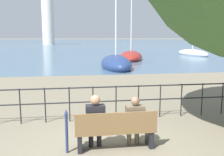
{
  "coord_description": "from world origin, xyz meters",
  "views": [
    {
      "loc": [
        -0.87,
        -5.31,
        2.51
      ],
      "look_at": [
        0.0,
        0.5,
        1.54
      ],
      "focal_mm": 40.0,
      "sensor_mm": 36.0,
      "label": 1
    }
  ],
  "objects": [
    {
      "name": "park_bench",
      "position": [
        0.0,
        -0.06,
        0.43
      ],
      "size": [
        1.81,
        0.45,
        0.9
      ],
      "color": "brown",
      "rests_on": "ground_plane"
    },
    {
      "name": "ground_plane",
      "position": [
        0.0,
        0.0,
        0.0
      ],
      "size": [
        1000.0,
        1000.0,
        0.0
      ],
      "primitive_type": "plane",
      "color": "#7A705B"
    },
    {
      "name": "harbor_water",
      "position": [
        0.0,
        161.14,
        0.0
      ],
      "size": [
        600.0,
        300.0,
        0.01
      ],
      "color": "slate",
      "rests_on": "ground_plane"
    },
    {
      "name": "sailboat_0",
      "position": [
        2.47,
        14.77,
        0.34
      ],
      "size": [
        2.37,
        5.94,
        9.14
      ],
      "rotation": [
        0.0,
        0.0,
        -0.0
      ],
      "color": "navy",
      "rests_on": "ground_plane"
    },
    {
      "name": "seated_person_left",
      "position": [
        -0.45,
        0.01,
        0.69
      ],
      "size": [
        0.42,
        0.35,
        1.26
      ],
      "color": "black",
      "rests_on": "ground_plane"
    },
    {
      "name": "seated_person_right",
      "position": [
        0.45,
        0.02,
        0.65
      ],
      "size": [
        0.41,
        0.35,
        1.19
      ],
      "color": "brown",
      "rests_on": "ground_plane"
    },
    {
      "name": "harbor_lighthouse",
      "position": [
        -9.66,
        85.04,
        9.22
      ],
      "size": [
        4.08,
        4.08,
        19.83
      ],
      "color": "silver",
      "rests_on": "ground_plane"
    },
    {
      "name": "promenade_railing",
      "position": [
        -0.0,
        2.01,
        0.69
      ],
      "size": [
        13.44,
        0.04,
        1.05
      ],
      "color": "black",
      "rests_on": "ground_plane"
    },
    {
      "name": "sailboat_4",
      "position": [
        15.5,
        27.68,
        0.27
      ],
      "size": [
        2.67,
        6.95,
        7.5
      ],
      "rotation": [
        0.0,
        0.0,
        0.13
      ],
      "color": "silver",
      "rests_on": "ground_plane"
    },
    {
      "name": "sailboat_2",
      "position": [
        5.5,
        22.52,
        0.31
      ],
      "size": [
        4.1,
        7.65,
        10.9
      ],
      "rotation": [
        0.0,
        0.0,
        -0.23
      ],
      "color": "maroon",
      "rests_on": "ground_plane"
    },
    {
      "name": "closed_umbrella",
      "position": [
        -1.08,
        -0.08,
        0.55
      ],
      "size": [
        0.09,
        0.09,
        0.99
      ],
      "color": "navy",
      "rests_on": "ground_plane"
    }
  ]
}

